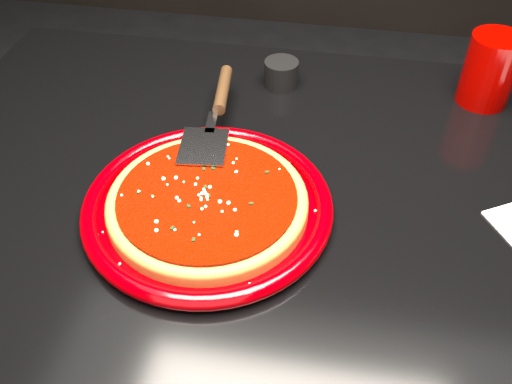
{
  "coord_description": "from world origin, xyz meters",
  "views": [
    {
      "loc": [
        0.03,
        -0.58,
        1.3
      ],
      "look_at": [
        -0.06,
        -0.03,
        0.77
      ],
      "focal_mm": 40.0,
      "sensor_mm": 36.0,
      "label": 1
    }
  ],
  "objects_px": {
    "pizza_server": "(215,114)",
    "cup": "(490,70)",
    "table": "(292,343)",
    "ramekin": "(281,73)",
    "plate": "(208,206)"
  },
  "relations": [
    {
      "from": "pizza_server",
      "to": "cup",
      "type": "relative_size",
      "value": 2.42
    },
    {
      "from": "table",
      "to": "ramekin",
      "type": "height_order",
      "value": "ramekin"
    },
    {
      "from": "plate",
      "to": "pizza_server",
      "type": "height_order",
      "value": "pizza_server"
    },
    {
      "from": "pizza_server",
      "to": "ramekin",
      "type": "xyz_separation_m",
      "value": [
        0.08,
        0.16,
        -0.02
      ]
    },
    {
      "from": "table",
      "to": "pizza_server",
      "type": "relative_size",
      "value": 4.22
    },
    {
      "from": "plate",
      "to": "cup",
      "type": "relative_size",
      "value": 2.85
    },
    {
      "from": "table",
      "to": "plate",
      "type": "xyz_separation_m",
      "value": [
        -0.12,
        -0.06,
        0.39
      ]
    },
    {
      "from": "cup",
      "to": "ramekin",
      "type": "bearing_deg",
      "value": -178.21
    },
    {
      "from": "cup",
      "to": "plate",
      "type": "bearing_deg",
      "value": -138.92
    },
    {
      "from": "pizza_server",
      "to": "table",
      "type": "bearing_deg",
      "value": -42.71
    },
    {
      "from": "pizza_server",
      "to": "cup",
      "type": "height_order",
      "value": "cup"
    },
    {
      "from": "table",
      "to": "plate",
      "type": "bearing_deg",
      "value": -155.86
    },
    {
      "from": "plate",
      "to": "ramekin",
      "type": "xyz_separation_m",
      "value": [
        0.05,
        0.33,
        0.01
      ]
    },
    {
      "from": "table",
      "to": "plate",
      "type": "distance_m",
      "value": 0.41
    },
    {
      "from": "pizza_server",
      "to": "cup",
      "type": "distance_m",
      "value": 0.45
    }
  ]
}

